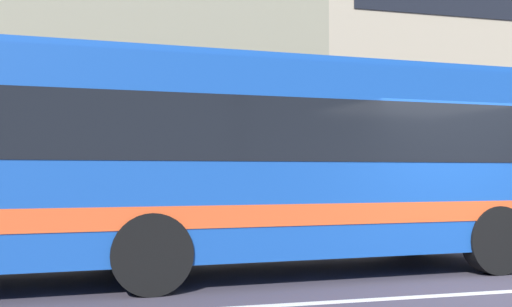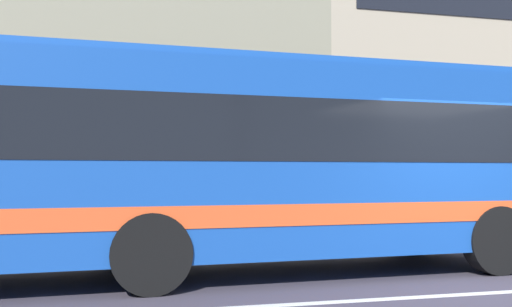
% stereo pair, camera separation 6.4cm
% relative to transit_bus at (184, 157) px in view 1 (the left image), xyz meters
% --- Properties ---
extents(ground_plane, '(160.00, 160.00, 0.00)m').
position_rel_transit_bus_xyz_m(ground_plane, '(3.75, -2.18, -1.70)').
color(ground_plane, '#433D49').
extents(lane_centre_line, '(60.00, 0.16, 0.01)m').
position_rel_transit_bus_xyz_m(lane_centre_line, '(3.75, -2.18, -1.70)').
color(lane_centre_line, silver).
rests_on(lane_centre_line, ground_plane).
extents(apartment_block_right, '(19.81, 9.62, 13.19)m').
position_rel_transit_bus_xyz_m(apartment_block_right, '(15.42, 12.77, 4.89)').
color(apartment_block_right, tan).
rests_on(apartment_block_right, ground_plane).
extents(transit_bus, '(10.85, 3.09, 3.08)m').
position_rel_transit_bus_xyz_m(transit_bus, '(0.00, 0.00, 0.00)').
color(transit_bus, '#16459C').
rests_on(transit_bus, ground_plane).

